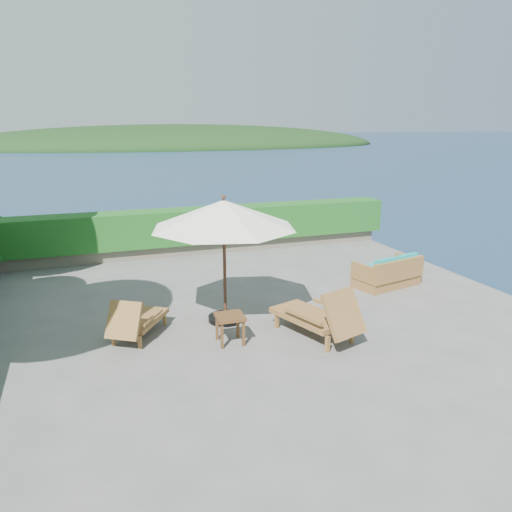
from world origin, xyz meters
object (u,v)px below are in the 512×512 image
object	(u,v)px
side_table	(230,320)
lounge_left	(136,320)
lounge_right	(320,316)
wicker_loveseat	(388,274)
patio_umbrella	(224,215)

from	to	relation	value
side_table	lounge_left	bearing A→B (deg)	153.44
lounge_right	side_table	world-z (taller)	lounge_right
lounge_right	side_table	size ratio (longest dim) A/B	3.68
wicker_loveseat	side_table	bearing A→B (deg)	-171.39
side_table	lounge_right	bearing A→B (deg)	-12.12
patio_umbrella	side_table	size ratio (longest dim) A/B	6.03
patio_umbrella	wicker_loveseat	size ratio (longest dim) A/B	1.81
patio_umbrella	lounge_right	size ratio (longest dim) A/B	1.64
wicker_loveseat	lounge_left	bearing A→B (deg)	176.44
patio_umbrella	lounge_right	bearing A→B (deg)	-44.20
lounge_left	lounge_right	world-z (taller)	lounge_right
patio_umbrella	wicker_loveseat	world-z (taller)	patio_umbrella
wicker_loveseat	lounge_right	bearing A→B (deg)	-156.73
lounge_right	side_table	xyz separation A→B (m)	(-1.60, 0.34, -0.00)
patio_umbrella	lounge_right	world-z (taller)	patio_umbrella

